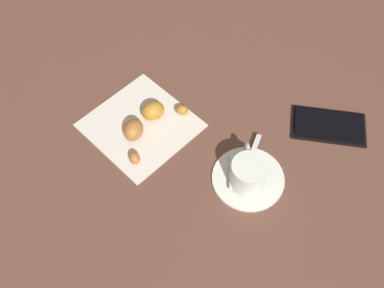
{
  "coord_description": "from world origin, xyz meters",
  "views": [
    {
      "loc": [
        -0.28,
        0.34,
        0.68
      ],
      "look_at": [
        -0.02,
        0.02,
        0.02
      ],
      "focal_mm": 41.88,
      "sensor_mm": 36.0,
      "label": 1
    }
  ],
  "objects": [
    {
      "name": "napkin",
      "position": [
        0.09,
        0.04,
        0.0
      ],
      "size": [
        0.19,
        0.19,
        0.0
      ],
      "primitive_type": "cube",
      "rotation": [
        0.0,
        0.0,
        -0.08
      ],
      "color": "silver",
      "rests_on": "ground"
    },
    {
      "name": "ground_plane",
      "position": [
        0.0,
        0.0,
        0.0
      ],
      "size": [
        1.8,
        1.8,
        0.0
      ],
      "primitive_type": "plane",
      "color": "brown"
    },
    {
      "name": "sugar_packet",
      "position": [
        -0.1,
        0.01,
        0.01
      ],
      "size": [
        0.05,
        0.06,
        0.01
      ],
      "primitive_type": "cube",
      "rotation": [
        0.0,
        0.0,
        8.5
      ],
      "color": "white",
      "rests_on": "saucer"
    },
    {
      "name": "croissant",
      "position": [
        0.08,
        0.03,
        0.02
      ],
      "size": [
        0.08,
        0.16,
        0.03
      ],
      "color": "#AA722D",
      "rests_on": "napkin"
    },
    {
      "name": "cell_phone",
      "position": [
        -0.17,
        -0.18,
        0.0
      ],
      "size": [
        0.15,
        0.13,
        0.01
      ],
      "color": "black",
      "rests_on": "ground"
    },
    {
      "name": "saucer",
      "position": [
        -0.12,
        0.0,
        0.0
      ],
      "size": [
        0.12,
        0.12,
        0.01
      ],
      "primitive_type": "cylinder",
      "color": "white",
      "rests_on": "ground"
    },
    {
      "name": "espresso_cup",
      "position": [
        -0.13,
        0.01,
        0.04
      ],
      "size": [
        0.07,
        0.08,
        0.05
      ],
      "color": "white",
      "rests_on": "saucer"
    },
    {
      "name": "teaspoon",
      "position": [
        -0.12,
        -0.0,
        0.01
      ],
      "size": [
        0.05,
        0.12,
        0.01
      ],
      "color": "silver",
      "rests_on": "saucer"
    }
  ]
}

